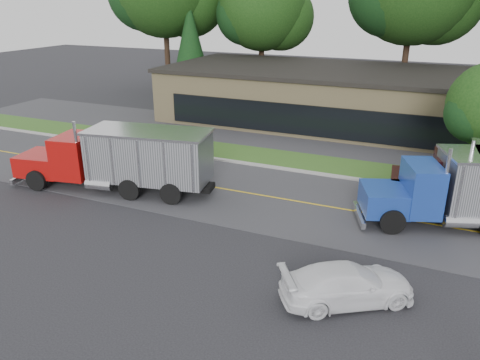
# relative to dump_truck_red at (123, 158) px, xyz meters

# --- Properties ---
(ground) EXTENTS (140.00, 140.00, 0.00)m
(ground) POSITION_rel_dump_truck_red_xyz_m (7.14, -6.82, -1.82)
(ground) COLOR #313136
(ground) RESTS_ON ground
(road) EXTENTS (60.00, 8.00, 0.02)m
(road) POSITION_rel_dump_truck_red_xyz_m (7.14, 2.18, -1.82)
(road) COLOR #4D4D52
(road) RESTS_ON ground
(center_line) EXTENTS (60.00, 0.12, 0.01)m
(center_line) POSITION_rel_dump_truck_red_xyz_m (7.14, 2.18, -1.82)
(center_line) COLOR gold
(center_line) RESTS_ON ground
(curb) EXTENTS (60.00, 0.30, 0.12)m
(curb) POSITION_rel_dump_truck_red_xyz_m (7.14, 6.38, -1.82)
(curb) COLOR #9E9E99
(curb) RESTS_ON ground
(grass_verge) EXTENTS (60.00, 3.40, 0.03)m
(grass_verge) POSITION_rel_dump_truck_red_xyz_m (7.14, 8.18, -1.82)
(grass_verge) COLOR #35551D
(grass_verge) RESTS_ON ground
(far_parking) EXTENTS (60.00, 7.00, 0.02)m
(far_parking) POSITION_rel_dump_truck_red_xyz_m (7.14, 13.18, -1.82)
(far_parking) COLOR #4D4D52
(far_parking) RESTS_ON ground
(strip_mall) EXTENTS (32.00, 12.00, 4.00)m
(strip_mall) POSITION_rel_dump_truck_red_xyz_m (9.14, 19.18, 0.18)
(strip_mall) COLOR tan
(strip_mall) RESTS_ON ground
(tree_far_b) EXTENTS (9.26, 8.72, 13.21)m
(tree_far_b) POSITION_rel_dump_truck_red_xyz_m (-2.72, 27.29, 6.62)
(tree_far_b) COLOR #382619
(tree_far_b) RESTS_ON ground
(evergreen_left) EXTENTS (4.18, 4.18, 9.49)m
(evergreen_left) POSITION_rel_dump_truck_red_xyz_m (-8.86, 23.18, 3.40)
(evergreen_left) COLOR #382619
(evergreen_left) RESTS_ON ground
(dump_truck_red) EXTENTS (10.96, 4.30, 3.36)m
(dump_truck_red) POSITION_rel_dump_truck_red_xyz_m (0.00, 0.00, 0.00)
(dump_truck_red) COLOR black
(dump_truck_red) RESTS_ON ground
(dump_truck_blue) EXTENTS (8.63, 5.14, 3.36)m
(dump_truck_blue) POSITION_rel_dump_truck_red_xyz_m (16.54, 2.83, -0.01)
(dump_truck_blue) COLOR black
(dump_truck_blue) RESTS_ON ground
(rally_car) EXTENTS (4.79, 4.05, 1.32)m
(rally_car) POSITION_rel_dump_truck_red_xyz_m (12.81, -5.10, -1.16)
(rally_car) COLOR white
(rally_car) RESTS_ON ground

